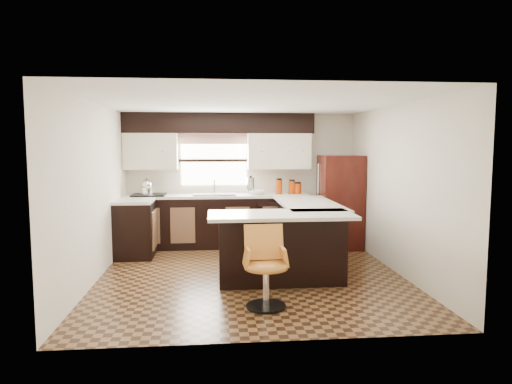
{
  "coord_description": "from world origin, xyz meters",
  "views": [
    {
      "loc": [
        -0.52,
        -6.26,
        1.82
      ],
      "look_at": [
        0.11,
        0.45,
        1.14
      ],
      "focal_mm": 32.0,
      "sensor_mm": 36.0,
      "label": 1
    }
  ],
  "objects": [
    {
      "name": "bar_chair",
      "position": [
        0.06,
        -1.3,
        0.46
      ],
      "size": [
        0.51,
        0.51,
        0.92
      ],
      "primitive_type": null,
      "rotation": [
        0.0,
        0.0,
        0.03
      ],
      "color": "orange",
      "rests_on": "floor"
    },
    {
      "name": "canister_small",
      "position": [
        1.02,
        1.92,
        1.04
      ],
      "size": [
        0.13,
        0.13,
        0.19
      ],
      "primitive_type": "cylinder",
      "color": "#9C3407",
      "rests_on": "counter_back"
    },
    {
      "name": "ceiling",
      "position": [
        0.0,
        0.0,
        2.4
      ],
      "size": [
        4.4,
        4.4,
        0.0
      ],
      "primitive_type": "plane",
      "rotation": [
        3.14,
        0.0,
        0.0
      ],
      "color": "silver",
      "rests_on": "wall_back"
    },
    {
      "name": "counter_pen_long",
      "position": [
        0.95,
        0.62,
        0.92
      ],
      "size": [
        0.84,
        1.95,
        0.04
      ],
      "primitive_type": "cube",
      "color": "silver",
      "rests_on": "peninsula_long"
    },
    {
      "name": "floor",
      "position": [
        0.0,
        0.0,
        0.0
      ],
      "size": [
        4.4,
        4.4,
        0.0
      ],
      "primitive_type": "plane",
      "color": "#49301A",
      "rests_on": "ground"
    },
    {
      "name": "upper_cab_left",
      "position": [
        -1.62,
        2.03,
        1.72
      ],
      "size": [
        0.94,
        0.35,
        0.64
      ],
      "primitive_type": "cube",
      "color": "beige",
      "rests_on": "wall_back"
    },
    {
      "name": "canister_large",
      "position": [
        0.67,
        1.92,
        1.07
      ],
      "size": [
        0.12,
        0.12,
        0.25
      ],
      "primitive_type": "cylinder",
      "color": "#9C3407",
      "rests_on": "counter_back"
    },
    {
      "name": "mixing_bowl",
      "position": [
        0.26,
        1.9,
        0.98
      ],
      "size": [
        0.32,
        0.32,
        0.07
      ],
      "primitive_type": "imported",
      "rotation": [
        0.0,
        0.0,
        -0.09
      ],
      "color": "white",
      "rests_on": "counter_back"
    },
    {
      "name": "wall_back",
      "position": [
        0.0,
        2.2,
        1.2
      ],
      "size": [
        4.4,
        0.0,
        4.4
      ],
      "primitive_type": "plane",
      "rotation": [
        1.57,
        0.0,
        0.0
      ],
      "color": "beige",
      "rests_on": "floor"
    },
    {
      "name": "base_cab_back",
      "position": [
        -0.45,
        1.9,
        0.45
      ],
      "size": [
        3.3,
        0.6,
        0.9
      ],
      "primitive_type": "cube",
      "color": "black",
      "rests_on": "floor"
    },
    {
      "name": "counter_back",
      "position": [
        -0.45,
        1.9,
        0.92
      ],
      "size": [
        3.3,
        0.6,
        0.04
      ],
      "primitive_type": "cube",
      "color": "silver",
      "rests_on": "base_cab_back"
    },
    {
      "name": "wall_right",
      "position": [
        2.1,
        0.0,
        1.2
      ],
      "size": [
        0.0,
        4.4,
        4.4
      ],
      "primitive_type": "plane",
      "rotation": [
        1.57,
        0.0,
        -1.57
      ],
      "color": "beige",
      "rests_on": "floor"
    },
    {
      "name": "window_pane",
      "position": [
        -0.5,
        2.18,
        1.55
      ],
      "size": [
        1.2,
        0.02,
        0.9
      ],
      "primitive_type": "cube",
      "color": "white",
      "rests_on": "wall_back"
    },
    {
      "name": "peninsula_long",
      "position": [
        0.9,
        0.62,
        0.45
      ],
      "size": [
        0.6,
        1.95,
        0.9
      ],
      "primitive_type": "cube",
      "color": "black",
      "rests_on": "floor"
    },
    {
      "name": "wall_left",
      "position": [
        -2.1,
        0.0,
        1.2
      ],
      "size": [
        0.0,
        4.4,
        4.4
      ],
      "primitive_type": "plane",
      "rotation": [
        1.57,
        0.0,
        1.57
      ],
      "color": "beige",
      "rests_on": "floor"
    },
    {
      "name": "sink",
      "position": [
        -0.5,
        1.88,
        0.96
      ],
      "size": [
        0.75,
        0.45,
        0.03
      ],
      "primitive_type": "cube",
      "color": "#B2B2B7",
      "rests_on": "counter_back"
    },
    {
      "name": "canister_med",
      "position": [
        0.91,
        1.92,
        1.06
      ],
      "size": [
        0.12,
        0.12,
        0.23
      ],
      "primitive_type": "cylinder",
      "color": "#9C3407",
      "rests_on": "counter_back"
    },
    {
      "name": "counter_pen_return",
      "position": [
        0.35,
        -0.44,
        0.92
      ],
      "size": [
        1.89,
        0.84,
        0.04
      ],
      "primitive_type": "cube",
      "color": "silver",
      "rests_on": "peninsula_return"
    },
    {
      "name": "percolator",
      "position": [
        0.15,
        1.9,
        1.1
      ],
      "size": [
        0.15,
        0.15,
        0.3
      ],
      "primitive_type": "cylinder",
      "color": "silver",
      "rests_on": "counter_back"
    },
    {
      "name": "kettle",
      "position": [
        -1.69,
        1.88,
        1.11
      ],
      "size": [
        0.2,
        0.2,
        0.28
      ],
      "primitive_type": null,
      "color": "silver",
      "rests_on": "cooktop"
    },
    {
      "name": "cooktop",
      "position": [
        -1.65,
        1.88,
        0.96
      ],
      "size": [
        0.58,
        0.5,
        0.02
      ],
      "primitive_type": "cube",
      "color": "black",
      "rests_on": "counter_back"
    },
    {
      "name": "base_cab_left",
      "position": [
        -1.8,
        1.25,
        0.45
      ],
      "size": [
        0.6,
        0.7,
        0.9
      ],
      "primitive_type": "cube",
      "color": "black",
      "rests_on": "floor"
    },
    {
      "name": "upper_cab_right",
      "position": [
        0.68,
        2.03,
        1.72
      ],
      "size": [
        1.14,
        0.35,
        0.64
      ],
      "primitive_type": "cube",
      "color": "beige",
      "rests_on": "wall_back"
    },
    {
      "name": "soffit",
      "position": [
        -0.4,
        2.03,
        2.22
      ],
      "size": [
        3.4,
        0.35,
        0.36
      ],
      "primitive_type": "cube",
      "color": "black",
      "rests_on": "wall_back"
    },
    {
      "name": "valance",
      "position": [
        -0.5,
        2.14,
        1.94
      ],
      "size": [
        1.3,
        0.06,
        0.18
      ],
      "primitive_type": "cube",
      "color": "#D19B93",
      "rests_on": "wall_back"
    },
    {
      "name": "refrigerator",
      "position": [
        1.73,
        1.61,
        0.83
      ],
      "size": [
        0.71,
        0.68,
        1.65
      ],
      "primitive_type": "cube",
      "color": "black",
      "rests_on": "floor"
    },
    {
      "name": "wall_front",
      "position": [
        0.0,
        -2.2,
        1.2
      ],
      "size": [
        4.4,
        0.0,
        4.4
      ],
      "primitive_type": "plane",
      "rotation": [
        -1.57,
        0.0,
        0.0
      ],
      "color": "beige",
      "rests_on": "floor"
    },
    {
      "name": "peninsula_return",
      "position": [
        0.38,
        -0.35,
        0.45
      ],
      "size": [
        1.65,
        0.6,
        0.9
      ],
      "primitive_type": "cube",
      "color": "black",
      "rests_on": "floor"
    },
    {
      "name": "dishwasher",
      "position": [
        0.55,
        1.61,
        0.43
      ],
      "size": [
        0.58,
        0.03,
        0.78
      ],
      "primitive_type": "cube",
      "color": "black",
      "rests_on": "floor"
    },
    {
      "name": "counter_left",
      "position": [
        -1.8,
        1.25,
        0.92
      ],
      "size": [
        0.6,
        0.7,
        0.04
      ],
      "primitive_type": "cube",
      "color": "silver",
      "rests_on": "base_cab_left"
    }
  ]
}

